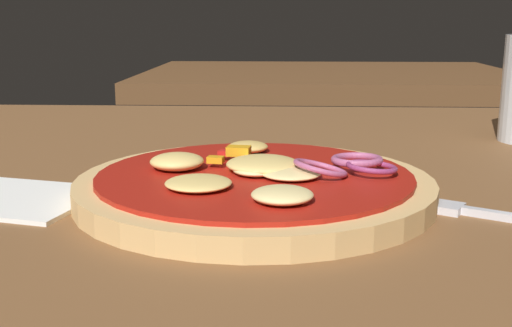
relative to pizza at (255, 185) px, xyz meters
name	(u,v)px	position (x,y,z in m)	size (l,w,h in m)	color
dining_table	(180,218)	(-0.05, 0.02, -0.03)	(1.44, 0.89, 0.04)	brown
pizza	(255,185)	(0.00, 0.00, 0.00)	(0.24, 0.24, 0.03)	tan
fork	(505,217)	(0.15, -0.04, -0.01)	(0.16, 0.10, 0.01)	silver
background_table	(329,79)	(0.12, 1.06, -0.03)	(0.83, 0.61, 0.04)	brown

